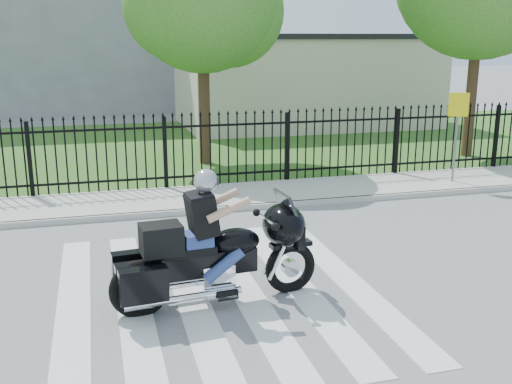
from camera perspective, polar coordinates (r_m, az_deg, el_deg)
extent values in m
plane|color=slate|center=(8.80, -3.69, -9.49)|extent=(120.00, 120.00, 0.00)
cube|color=#ADAAA3|center=(13.45, -8.00, -0.77)|extent=(40.00, 2.00, 0.12)
cube|color=#ADAAA3|center=(12.49, -7.40, -1.94)|extent=(40.00, 0.12, 0.12)
cube|color=#295B1F|center=(20.26, -10.57, 4.15)|extent=(40.00, 12.00, 0.02)
cube|color=black|center=(14.34, -8.56, 1.37)|extent=(26.00, 0.04, 0.05)
cube|color=black|center=(14.12, -8.74, 6.11)|extent=(26.00, 0.04, 0.05)
cylinder|color=#382316|center=(17.22, -4.97, 9.50)|extent=(0.32, 0.32, 4.16)
cylinder|color=#382316|center=(19.39, 19.94, 10.21)|extent=(0.32, 0.32, 4.80)
cube|color=beige|center=(25.44, 4.58, 10.38)|extent=(10.00, 6.00, 3.50)
cube|color=black|center=(25.37, 4.67, 14.55)|extent=(10.20, 6.20, 0.20)
torus|color=black|center=(8.68, 3.29, -7.19)|extent=(0.78, 0.21, 0.77)
torus|color=black|center=(8.12, -11.02, -9.06)|extent=(0.82, 0.24, 0.81)
cube|color=black|center=(8.19, -4.94, -6.75)|extent=(1.46, 0.40, 0.33)
ellipsoid|color=black|center=(8.23, -1.99, -4.72)|extent=(0.73, 0.51, 0.37)
cube|color=black|center=(8.07, -6.50, -5.54)|extent=(0.75, 0.42, 0.11)
cube|color=silver|center=(8.31, -3.80, -7.83)|extent=(0.47, 0.37, 0.33)
ellipsoid|color=black|center=(8.42, 2.66, -3.15)|extent=(0.67, 0.85, 0.60)
cube|color=black|center=(7.93, -9.03, -4.46)|extent=(0.57, 0.47, 0.40)
cube|color=navy|center=(8.05, -5.60, -4.54)|extent=(0.41, 0.37, 0.20)
sphere|color=#A8ABB0|center=(7.86, -4.81, 1.07)|extent=(0.32, 0.32, 0.32)
cylinder|color=slate|center=(15.40, 18.47, 4.75)|extent=(0.06, 0.06, 2.08)
cube|color=yellow|center=(15.27, 18.77, 7.88)|extent=(0.45, 0.21, 0.57)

